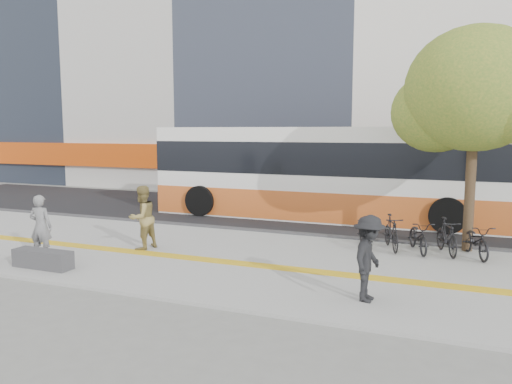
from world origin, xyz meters
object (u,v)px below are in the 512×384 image
at_px(bus, 322,176).
at_px(seated_woman, 41,226).
at_px(bench, 43,259).
at_px(street_tree, 474,92).
at_px(pedestrian_dark, 369,258).
at_px(pedestrian_tan, 142,217).

relative_size(bus, seated_woman, 7.82).
bearing_deg(bench, bus, 64.73).
distance_m(bench, street_tree, 12.23).
xyz_separation_m(bus, seated_woman, (-5.38, -8.94, -0.79)).
bearing_deg(bench, pedestrian_dark, 4.37).
relative_size(bus, pedestrian_dark, 7.65).
height_order(bench, street_tree, street_tree).
distance_m(bus, pedestrian_tan, 7.92).
xyz_separation_m(seated_woman, pedestrian_dark, (8.68, -0.16, 0.02)).
bearing_deg(pedestrian_dark, bus, 25.38).
relative_size(bench, seated_woman, 0.94).
height_order(street_tree, bus, street_tree).
height_order(pedestrian_tan, pedestrian_dark, pedestrian_tan).
distance_m(street_tree, pedestrian_dark, 6.76).
relative_size(street_tree, pedestrian_dark, 3.63).
height_order(bench, seated_woman, seated_woman).
bearing_deg(bench, pedestrian_tan, 66.42).
bearing_deg(pedestrian_dark, street_tree, -13.87).
relative_size(bus, pedestrian_tan, 7.26).
xyz_separation_m(bench, bus, (4.58, 9.70, 1.42)).
bearing_deg(street_tree, bus, 144.72).
relative_size(seated_woman, pedestrian_dark, 0.98).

